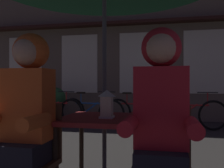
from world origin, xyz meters
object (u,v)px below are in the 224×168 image
Objects in this scene: chair_left at (30,155)px; bicycle_third at (139,113)px; lantern at (107,103)px; chair_right at (161,164)px; person_right_hooded at (161,111)px; person_left_hooded at (26,108)px; potted_plant at (55,101)px; bicycle_second at (91,112)px; bicycle_nearest at (53,111)px; cafe_table at (104,129)px; bicycle_fourth at (189,114)px.

bicycle_third is (0.36, 4.19, -0.14)m from chair_left.
chair_right is at bearing -34.86° from lantern.
person_right_hooded is at bearing -39.50° from lantern.
person_left_hooded is 5.17m from potted_plant.
person_left_hooded reaches higher than potted_plant.
chair_left is 0.52× the size of bicycle_third.
chair_left is at bearing -79.50° from bicycle_second.
person_left_hooded is 1.52× the size of potted_plant.
lantern is at bearing 35.44° from person_left_hooded.
bicycle_nearest and bicycle_third have the same top height.
chair_left is 0.62× the size of person_right_hooded.
chair_right reaches higher than cafe_table.
potted_plant reaches higher than bicycle_fourth.
person_left_hooded is 0.96m from person_right_hooded.
lantern is 0.14× the size of bicycle_fourth.
bicycle_nearest is at bearing 120.70° from cafe_table.
chair_left is at bearing -67.02° from bicycle_nearest.
chair_right is 0.36m from person_right_hooded.
person_left_hooded is 0.84× the size of bicycle_fourth.
chair_left reaches higher than bicycle_third.
bicycle_fourth is (1.48, 4.14, -0.50)m from person_left_hooded.
lantern is at bearing -59.22° from cafe_table.
chair_right is 0.52× the size of bicycle_fourth.
bicycle_nearest is (-2.70, 4.17, -0.50)m from person_right_hooded.
bicycle_nearest is 0.99× the size of bicycle_fourth.
bicycle_second is at bearing 178.02° from bicycle_fourth.
bicycle_second is (-1.29, 3.85, -0.51)m from lantern.
person_right_hooded reaches higher than bicycle_second.
lantern is 0.14× the size of bicycle_third.
person_right_hooded is 0.84× the size of bicycle_second.
chair_right is at bearing -97.23° from bicycle_fourth.
cafe_table is at bearing 37.55° from chair_left.
person_right_hooded is 5.00m from bicycle_nearest.
chair_right is 0.62× the size of person_right_hooded.
potted_plant is (-1.97, 4.77, -0.30)m from person_left_hooded.
person_right_hooded is at bearing 0.00° from person_left_hooded.
bicycle_third is at bearing 98.21° from chair_right.
potted_plant is at bearing 112.71° from chair_left.
potted_plant is (-2.49, 4.40, -0.32)m from lantern.
potted_plant reaches higher than bicycle_third.
person_left_hooded is 1.00× the size of person_right_hooded.
chair_left is 5.11m from potted_plant.
bicycle_second is at bearing 100.37° from person_left_hooded.
bicycle_third is at bearing 85.20° from person_left_hooded.
bicycle_nearest is (-2.22, 3.75, -0.29)m from cafe_table.
chair_right is 0.53× the size of bicycle_nearest.
person_left_hooded is at bearing -176.61° from chair_right.
chair_right is at bearing 90.00° from person_right_hooded.
person_right_hooded is (0.96, -0.06, 0.36)m from chair_left.
bicycle_second is 1.00× the size of bicycle_fourth.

